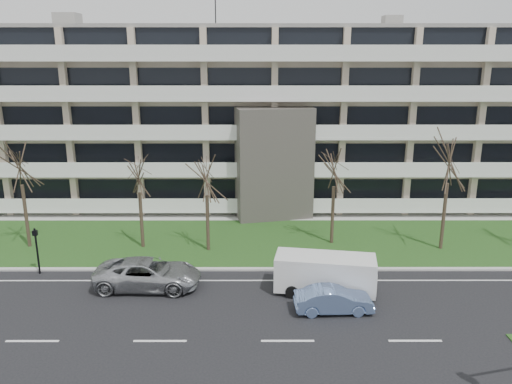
{
  "coord_description": "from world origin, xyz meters",
  "views": [
    {
      "loc": [
        -1.52,
        -20.7,
        12.97
      ],
      "look_at": [
        -1.47,
        10.0,
        4.51
      ],
      "focal_mm": 35.0,
      "sensor_mm": 36.0,
      "label": 1
    }
  ],
  "objects_px": {
    "blue_sedan": "(334,300)",
    "pedestrian_signal": "(36,245)",
    "silver_pickup": "(148,274)",
    "white_van": "(326,271)"
  },
  "relations": [
    {
      "from": "silver_pickup",
      "to": "blue_sedan",
      "type": "bearing_deg",
      "value": -103.64
    },
    {
      "from": "blue_sedan",
      "to": "pedestrian_signal",
      "type": "bearing_deg",
      "value": 72.02
    },
    {
      "from": "pedestrian_signal",
      "to": "silver_pickup",
      "type": "bearing_deg",
      "value": -19.2
    },
    {
      "from": "blue_sedan",
      "to": "pedestrian_signal",
      "type": "height_order",
      "value": "pedestrian_signal"
    },
    {
      "from": "blue_sedan",
      "to": "pedestrian_signal",
      "type": "relative_size",
      "value": 1.38
    },
    {
      "from": "blue_sedan",
      "to": "white_van",
      "type": "height_order",
      "value": "white_van"
    },
    {
      "from": "blue_sedan",
      "to": "pedestrian_signal",
      "type": "xyz_separation_m",
      "value": [
        -17.32,
        4.73,
        1.2
      ]
    },
    {
      "from": "silver_pickup",
      "to": "pedestrian_signal",
      "type": "xyz_separation_m",
      "value": [
        -7.08,
        1.87,
        1.04
      ]
    },
    {
      "from": "white_van",
      "to": "blue_sedan",
      "type": "bearing_deg",
      "value": -78.16
    },
    {
      "from": "blue_sedan",
      "to": "silver_pickup",
      "type": "bearing_deg",
      "value": 71.7
    }
  ]
}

